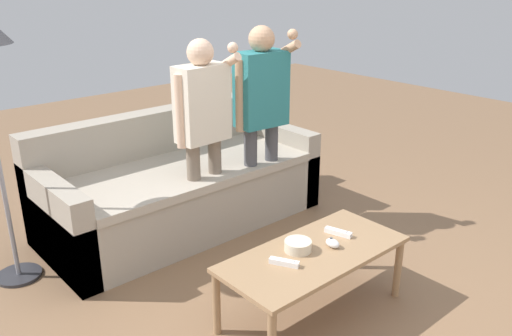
{
  "coord_description": "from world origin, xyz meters",
  "views": [
    {
      "loc": [
        -1.84,
        -1.71,
        1.87
      ],
      "look_at": [
        0.14,
        0.54,
        0.73
      ],
      "focal_mm": 37.3,
      "sensor_mm": 36.0,
      "label": 1
    }
  ],
  "objects_px": {
    "snack_bowl": "(298,246)",
    "game_remote_wand_far": "(338,232)",
    "coffee_table": "(313,259)",
    "couch": "(179,186)",
    "player_center": "(203,119)",
    "game_remote_nunchuk": "(333,243)",
    "game_remote_wand_near": "(284,262)",
    "player_right": "(262,104)"
  },
  "relations": [
    {
      "from": "snack_bowl",
      "to": "game_remote_wand_far",
      "type": "xyz_separation_m",
      "value": [
        0.31,
        -0.02,
        -0.01
      ]
    },
    {
      "from": "coffee_table",
      "to": "game_remote_wand_far",
      "type": "distance_m",
      "value": 0.26
    },
    {
      "from": "couch",
      "to": "player_center",
      "type": "bearing_deg",
      "value": -91.18
    },
    {
      "from": "game_remote_nunchuk",
      "to": "game_remote_wand_far",
      "type": "height_order",
      "value": "game_remote_nunchuk"
    },
    {
      "from": "game_remote_wand_near",
      "to": "game_remote_wand_far",
      "type": "xyz_separation_m",
      "value": [
        0.47,
        0.03,
        -0.0
      ]
    },
    {
      "from": "player_right",
      "to": "coffee_table",
      "type": "bearing_deg",
      "value": -118.05
    },
    {
      "from": "game_remote_nunchuk",
      "to": "game_remote_wand_far",
      "type": "bearing_deg",
      "value": 28.49
    },
    {
      "from": "couch",
      "to": "game_remote_nunchuk",
      "type": "distance_m",
      "value": 1.52
    },
    {
      "from": "game_remote_nunchuk",
      "to": "couch",
      "type": "bearing_deg",
      "value": 90.7
    },
    {
      "from": "game_remote_wand_far",
      "to": "game_remote_nunchuk",
      "type": "bearing_deg",
      "value": -151.51
    },
    {
      "from": "couch",
      "to": "player_center",
      "type": "height_order",
      "value": "player_center"
    },
    {
      "from": "player_center",
      "to": "game_remote_wand_far",
      "type": "distance_m",
      "value": 1.2
    },
    {
      "from": "coffee_table",
      "to": "game_remote_wand_near",
      "type": "bearing_deg",
      "value": 178.54
    },
    {
      "from": "game_remote_nunchuk",
      "to": "coffee_table",
      "type": "bearing_deg",
      "value": 163.38
    },
    {
      "from": "coffee_table",
      "to": "couch",
      "type": "bearing_deg",
      "value": 86.26
    },
    {
      "from": "game_remote_nunchuk",
      "to": "game_remote_wand_near",
      "type": "xyz_separation_m",
      "value": [
        -0.34,
        0.04,
        -0.01
      ]
    },
    {
      "from": "snack_bowl",
      "to": "game_remote_wand_near",
      "type": "xyz_separation_m",
      "value": [
        -0.16,
        -0.06,
        -0.01
      ]
    },
    {
      "from": "snack_bowl",
      "to": "player_center",
      "type": "bearing_deg",
      "value": 82.07
    },
    {
      "from": "snack_bowl",
      "to": "game_remote_wand_far",
      "type": "bearing_deg",
      "value": -4.56
    },
    {
      "from": "player_center",
      "to": "game_remote_wand_far",
      "type": "relative_size",
      "value": 8.64
    },
    {
      "from": "coffee_table",
      "to": "snack_bowl",
      "type": "distance_m",
      "value": 0.12
    },
    {
      "from": "couch",
      "to": "snack_bowl",
      "type": "relative_size",
      "value": 13.78
    },
    {
      "from": "couch",
      "to": "game_remote_wand_near",
      "type": "xyz_separation_m",
      "value": [
        -0.32,
        -1.48,
        0.12
      ]
    },
    {
      "from": "coffee_table",
      "to": "snack_bowl",
      "type": "height_order",
      "value": "snack_bowl"
    },
    {
      "from": "player_right",
      "to": "game_remote_wand_near",
      "type": "height_order",
      "value": "player_right"
    },
    {
      "from": "game_remote_wand_near",
      "to": "game_remote_wand_far",
      "type": "distance_m",
      "value": 0.47
    },
    {
      "from": "game_remote_nunchuk",
      "to": "game_remote_wand_near",
      "type": "height_order",
      "value": "game_remote_nunchuk"
    },
    {
      "from": "player_center",
      "to": "game_remote_nunchuk",
      "type": "bearing_deg",
      "value": -88.73
    },
    {
      "from": "game_remote_wand_near",
      "to": "game_remote_wand_far",
      "type": "height_order",
      "value": "same"
    },
    {
      "from": "couch",
      "to": "coffee_table",
      "type": "bearing_deg",
      "value": -93.74
    },
    {
      "from": "coffee_table",
      "to": "game_remote_wand_near",
      "type": "distance_m",
      "value": 0.23
    },
    {
      "from": "couch",
      "to": "game_remote_nunchuk",
      "type": "xyz_separation_m",
      "value": [
        0.02,
        -1.52,
        0.13
      ]
    },
    {
      "from": "game_remote_wand_near",
      "to": "player_right",
      "type": "bearing_deg",
      "value": 53.41
    },
    {
      "from": "game_remote_wand_near",
      "to": "game_remote_wand_far",
      "type": "bearing_deg",
      "value": 4.1
    },
    {
      "from": "couch",
      "to": "game_remote_nunchuk",
      "type": "relative_size",
      "value": 23.54
    },
    {
      "from": "player_right",
      "to": "snack_bowl",
      "type": "bearing_deg",
      "value": -121.99
    },
    {
      "from": "snack_bowl",
      "to": "game_remote_nunchuk",
      "type": "relative_size",
      "value": 1.71
    },
    {
      "from": "couch",
      "to": "player_right",
      "type": "height_order",
      "value": "player_right"
    },
    {
      "from": "couch",
      "to": "game_remote_wand_near",
      "type": "relative_size",
      "value": 13.14
    },
    {
      "from": "player_center",
      "to": "coffee_table",
      "type": "bearing_deg",
      "value": -94.55
    },
    {
      "from": "player_center",
      "to": "game_remote_wand_far",
      "type": "height_order",
      "value": "player_center"
    },
    {
      "from": "couch",
      "to": "player_right",
      "type": "xyz_separation_m",
      "value": [
        0.47,
        -0.41,
        0.64
      ]
    }
  ]
}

